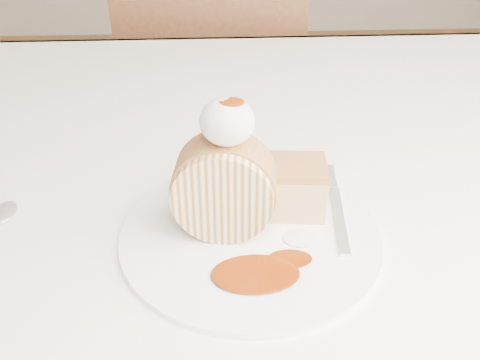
{
  "coord_description": "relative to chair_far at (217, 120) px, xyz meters",
  "views": [
    {
      "loc": [
        -0.01,
        -0.37,
        1.09
      ],
      "look_at": [
        0.01,
        0.05,
        0.81
      ],
      "focal_mm": 40.0,
      "sensor_mm": 36.0,
      "label": 1
    }
  ],
  "objects": [
    {
      "name": "table",
      "position": [
        0.01,
        -0.62,
        0.18
      ],
      "size": [
        1.4,
        0.9,
        0.75
      ],
      "color": "white",
      "rests_on": "ground"
    },
    {
      "name": "chair_far",
      "position": [
        0.0,
        0.0,
        0.0
      ],
      "size": [
        0.43,
        0.43,
        0.85
      ],
      "rotation": [
        0.0,
        0.0,
        3.05
      ],
      "color": "brown",
      "rests_on": "ground"
    },
    {
      "name": "plate",
      "position": [
        0.03,
        -0.78,
        0.27
      ],
      "size": [
        0.28,
        0.28,
        0.01
      ],
      "primitive_type": "cylinder",
      "rotation": [
        0.0,
        0.0,
        -0.08
      ],
      "color": "white",
      "rests_on": "table"
    },
    {
      "name": "roulade_slice",
      "position": [
        0.0,
        -0.77,
        0.32
      ],
      "size": [
        0.1,
        0.06,
        0.1
      ],
      "primitive_type": "cylinder",
      "rotation": [
        1.57,
        0.0,
        -0.12
      ],
      "color": "beige",
      "rests_on": "plate"
    },
    {
      "name": "cake_chunk",
      "position": [
        0.08,
        -0.75,
        0.3
      ],
      "size": [
        0.06,
        0.06,
        0.05
      ],
      "primitive_type": "cube",
      "rotation": [
        0.0,
        0.0,
        -0.08
      ],
      "color": "#BA7B46",
      "rests_on": "plate"
    },
    {
      "name": "whipped_cream",
      "position": [
        0.01,
        -0.77,
        0.39
      ],
      "size": [
        0.05,
        0.05,
        0.04
      ],
      "primitive_type": "ellipsoid",
      "color": "silver",
      "rests_on": "roulade_slice"
    },
    {
      "name": "caramel_drizzle",
      "position": [
        0.01,
        -0.77,
        0.41
      ],
      "size": [
        0.02,
        0.02,
        0.01
      ],
      "primitive_type": "ellipsoid",
      "color": "#6D2404",
      "rests_on": "whipped_cream"
    },
    {
      "name": "caramel_pool",
      "position": [
        0.03,
        -0.84,
        0.27
      ],
      "size": [
        0.08,
        0.06,
        0.0
      ],
      "primitive_type": null,
      "rotation": [
        0.0,
        0.0,
        -0.08
      ],
      "color": "#6D2404",
      "rests_on": "plate"
    },
    {
      "name": "fork",
      "position": [
        0.12,
        -0.77,
        0.27
      ],
      "size": [
        0.04,
        0.15,
        0.0
      ],
      "primitive_type": "cube",
      "rotation": [
        0.0,
        0.0,
        -0.1
      ],
      "color": "silver",
      "rests_on": "plate"
    }
  ]
}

